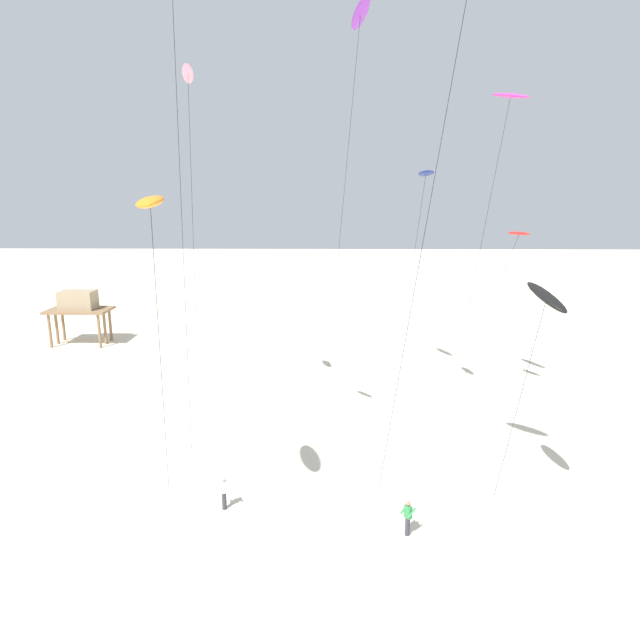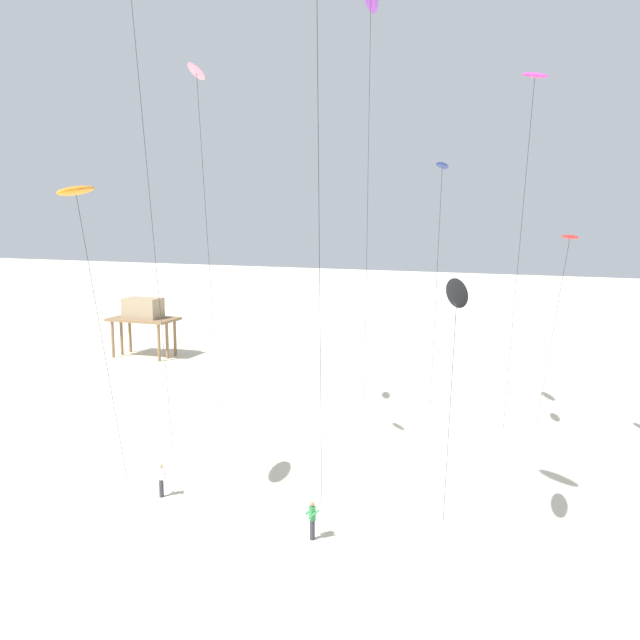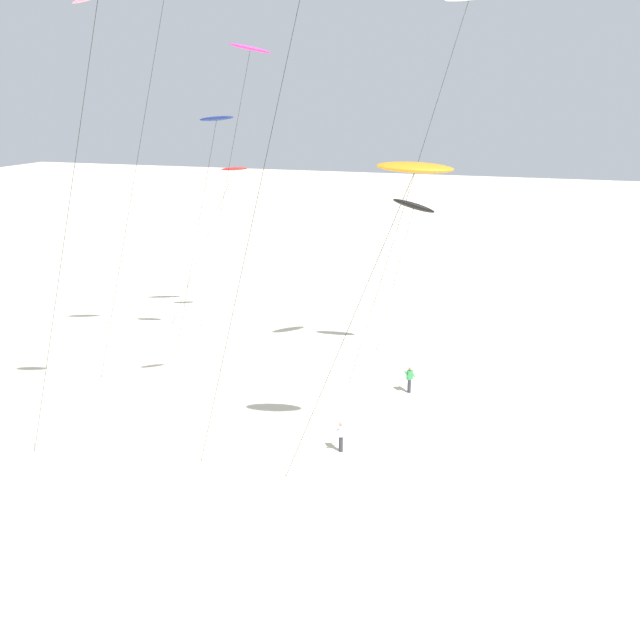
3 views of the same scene
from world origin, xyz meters
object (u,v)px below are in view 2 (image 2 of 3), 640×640
object	(u,v)px
kite_magenta	(534,80)
kite_red	(569,240)
kite_black	(457,293)
kite_navy	(442,170)
kite_orange	(76,192)
kite_flyer_middle	(312,520)
kite_purple	(371,4)
kite_pink	(197,79)
kite_flyer_nearest	(161,479)
stilt_house	(143,313)

from	to	relation	value
kite_magenta	kite_red	distance (m)	8.76
kite_red	kite_black	world-z (taller)	kite_red
kite_magenta	kite_navy	world-z (taller)	kite_magenta
kite_orange	kite_black	world-z (taller)	kite_orange
kite_red	kite_flyer_middle	xyz separation A→B (m)	(-9.12, -15.47, -11.22)
kite_purple	kite_red	distance (m)	16.89
kite_red	kite_orange	bearing A→B (deg)	-138.30
kite_purple	kite_pink	size ratio (longest dim) A/B	1.17
kite_black	kite_navy	distance (m)	13.79
kite_red	kite_magenta	bearing A→B (deg)	-129.29
kite_magenta	kite_navy	distance (m)	6.47
kite_flyer_nearest	stilt_house	size ratio (longest dim) A/B	0.27
kite_pink	kite_flyer_nearest	bearing A→B (deg)	-72.63
kite_flyer_middle	stilt_house	bearing A→B (deg)	132.52
kite_pink	stilt_house	bearing A→B (deg)	131.37
kite_red	kite_black	xyz separation A→B (m)	(-3.46, -14.29, -1.48)
kite_purple	kite_red	world-z (taller)	kite_purple
kite_purple	kite_red	bearing A→B (deg)	9.02
kite_orange	kite_flyer_middle	xyz separation A→B (m)	(10.03, 1.60, -13.71)
kite_pink	kite_orange	bearing A→B (deg)	-82.84
kite_magenta	kite_flyer_middle	distance (m)	24.47
kite_magenta	kite_red	world-z (taller)	kite_magenta
kite_pink	kite_red	bearing A→B (deg)	9.26
kite_flyer_nearest	stilt_house	world-z (taller)	stilt_house
kite_pink	kite_flyer_nearest	distance (m)	22.92
kite_red	kite_pink	size ratio (longest dim) A/B	0.57
kite_pink	stilt_house	size ratio (longest dim) A/B	3.62
kite_orange	kite_red	xyz separation A→B (m)	(19.15, 17.06, -2.48)
kite_navy	kite_pink	world-z (taller)	kite_pink
kite_magenta	kite_pink	size ratio (longest dim) A/B	0.95
kite_purple	kite_magenta	bearing A→B (deg)	-4.32
kite_orange	kite_navy	size ratio (longest dim) A/B	0.92
kite_flyer_middle	kite_black	bearing A→B (deg)	11.78
kite_orange	stilt_house	distance (m)	38.99
kite_purple	kite_flyer_middle	world-z (taller)	kite_purple
kite_orange	kite_pink	world-z (taller)	kite_pink
stilt_house	kite_flyer_nearest	bearing A→B (deg)	-55.66
kite_purple	kite_flyer_middle	bearing A→B (deg)	-82.58
kite_red	kite_purple	bearing A→B (deg)	-170.98
kite_black	kite_flyer_middle	distance (m)	11.33
kite_pink	kite_flyer_middle	world-z (taller)	kite_pink
kite_navy	kite_magenta	bearing A→B (deg)	-5.39
kite_purple	kite_flyer_nearest	world-z (taller)	kite_purple
kite_orange	kite_flyer_nearest	distance (m)	14.23
kite_purple	stilt_house	distance (m)	38.08
kite_flyer_nearest	kite_flyer_middle	xyz separation A→B (m)	(8.58, -1.92, 0.00)
kite_magenta	kite_pink	bearing A→B (deg)	-176.98
kite_black	kite_purple	bearing A→B (deg)	120.66
kite_flyer_middle	kite_magenta	bearing A→B (deg)	61.31
kite_orange	kite_red	world-z (taller)	kite_orange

